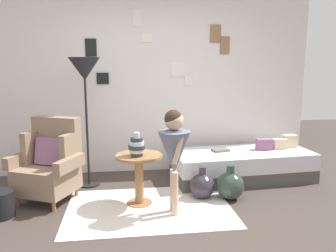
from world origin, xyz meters
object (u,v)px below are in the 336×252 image
at_px(vase_striped, 137,146).
at_px(person_child, 174,148).
at_px(daybed, 242,165).
at_px(armchair, 50,163).
at_px(side_table, 139,170).
at_px(demijohn_far, 230,185).
at_px(magazine_basket, 0,204).
at_px(floor_lamp, 85,75).
at_px(demijohn_near, 202,186).
at_px(book_on_daybed, 221,150).

bearing_deg(vase_striped, person_child, -34.63).
bearing_deg(daybed, armchair, -171.21).
distance_m(vase_striped, person_child, 0.46).
height_order(armchair, side_table, armchair).
relative_size(demijohn_far, magazine_basket, 1.49).
bearing_deg(floor_lamp, armchair, -132.95).
bearing_deg(demijohn_near, book_on_daybed, 57.73).
relative_size(armchair, side_table, 1.66).
bearing_deg(demijohn_far, floor_lamp, 157.23).
bearing_deg(armchair, magazine_basket, -134.40).
xyz_separation_m(daybed, demijohn_near, (-0.71, -0.60, -0.04)).
xyz_separation_m(vase_striped, person_child, (0.38, -0.26, 0.03)).
relative_size(side_table, vase_striped, 2.19).
height_order(side_table, floor_lamp, floor_lamp).
bearing_deg(book_on_daybed, demijohn_near, -122.27).
xyz_separation_m(demijohn_near, magazine_basket, (-2.22, -0.22, -0.02)).
relative_size(daybed, magazine_basket, 6.97).
distance_m(daybed, demijohn_near, 0.93).
height_order(daybed, demijohn_far, demijohn_far).
distance_m(vase_striped, floor_lamp, 1.25).
height_order(daybed, book_on_daybed, book_on_daybed).
bearing_deg(magazine_basket, daybed, 15.75).
relative_size(armchair, vase_striped, 3.63).
xyz_separation_m(vase_striped, floor_lamp, (-0.61, 0.77, 0.76)).
xyz_separation_m(floor_lamp, demijohn_far, (1.71, -0.72, -1.29)).
relative_size(side_table, floor_lamp, 0.35).
relative_size(daybed, vase_striped, 7.30).
relative_size(floor_lamp, person_child, 1.48).
height_order(floor_lamp, book_on_daybed, floor_lamp).
bearing_deg(floor_lamp, book_on_daybed, 0.29).
bearing_deg(demijohn_far, demijohn_near, 167.08).
distance_m(person_child, demijohn_far, 0.96).
relative_size(floor_lamp, book_on_daybed, 7.61).
relative_size(armchair, demijohn_near, 2.50).
bearing_deg(vase_striped, floor_lamp, 128.36).
distance_m(daybed, magazine_basket, 3.04).
bearing_deg(side_table, armchair, 164.13).
distance_m(person_child, book_on_daybed, 1.36).
relative_size(armchair, person_child, 0.86).
height_order(side_table, demijohn_near, side_table).
bearing_deg(floor_lamp, person_child, -46.25).
bearing_deg(person_child, floor_lamp, 133.75).
relative_size(vase_striped, magazine_basket, 0.95).
xyz_separation_m(person_child, demijohn_near, (0.40, 0.39, -0.57)).
bearing_deg(floor_lamp, side_table, -48.74).
bearing_deg(daybed, demijohn_near, -139.73).
relative_size(demijohn_near, demijohn_far, 0.93).
bearing_deg(demijohn_near, side_table, -174.07).
distance_m(floor_lamp, person_child, 1.61).
bearing_deg(demijohn_near, floor_lamp, 155.11).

